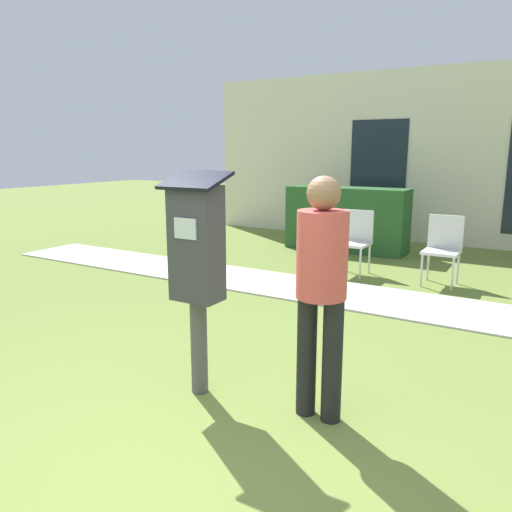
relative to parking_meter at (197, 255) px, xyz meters
name	(u,v)px	position (x,y,z in m)	size (l,w,h in m)	color
ground_plane	(185,468)	(0.47, -0.76, -1.02)	(40.00, 40.00, 0.00)	olive
sidewalk	(382,300)	(0.47, 2.88, -1.01)	(12.00, 1.10, 0.02)	beige
building_facade	(457,158)	(0.47, 7.07, 0.58)	(10.00, 0.26, 3.20)	beige
parking_meter	(197,255)	(0.00, 0.00, 0.00)	(0.44, 0.31, 1.59)	#4C4C4C
person_standing	(321,281)	(0.88, 0.12, -0.09)	(0.32, 0.32, 1.58)	black
outdoor_chair_left	(355,237)	(-0.29, 4.01, -0.49)	(0.44, 0.44, 0.90)	silver
outdoor_chair_middle	(443,244)	(0.90, 4.05, -0.49)	(0.44, 0.44, 0.90)	silver
hedge_row	(346,219)	(-1.00, 5.54, -0.47)	(2.09, 0.60, 1.10)	#285628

